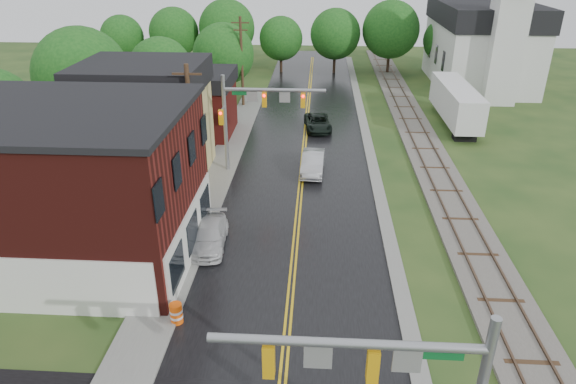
# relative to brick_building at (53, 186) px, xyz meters

# --- Properties ---
(main_road) EXTENTS (10.00, 90.00, 0.02)m
(main_road) POSITION_rel_brick_building_xyz_m (12.48, 15.00, -4.15)
(main_road) COLOR black
(main_road) RESTS_ON ground
(curb_right) EXTENTS (0.80, 70.00, 0.12)m
(curb_right) POSITION_rel_brick_building_xyz_m (17.88, 20.00, -4.15)
(curb_right) COLOR gray
(curb_right) RESTS_ON ground
(sidewalk_left) EXTENTS (2.40, 50.00, 0.12)m
(sidewalk_left) POSITION_rel_brick_building_xyz_m (6.28, 10.00, -4.15)
(sidewalk_left) COLOR gray
(sidewalk_left) RESTS_ON ground
(brick_building) EXTENTS (14.30, 10.30, 8.30)m
(brick_building) POSITION_rel_brick_building_xyz_m (0.00, 0.00, 0.00)
(brick_building) COLOR #4A140F
(brick_building) RESTS_ON ground
(yellow_house) EXTENTS (8.00, 7.00, 6.40)m
(yellow_house) POSITION_rel_brick_building_xyz_m (1.48, 11.00, -0.95)
(yellow_house) COLOR tan
(yellow_house) RESTS_ON ground
(darkred_building) EXTENTS (7.00, 6.00, 4.40)m
(darkred_building) POSITION_rel_brick_building_xyz_m (2.48, 20.00, -1.95)
(darkred_building) COLOR #3F0F0C
(darkred_building) RESTS_ON ground
(church) EXTENTS (10.40, 18.40, 20.00)m
(church) POSITION_rel_brick_building_xyz_m (32.48, 38.74, 1.68)
(church) COLOR silver
(church) RESTS_ON ground
(railroad) EXTENTS (3.20, 80.00, 0.30)m
(railroad) POSITION_rel_brick_building_xyz_m (22.48, 20.00, -4.05)
(railroad) COLOR #59544C
(railroad) RESTS_ON ground
(traffic_signal_near) EXTENTS (7.34, 0.30, 7.20)m
(traffic_signal_near) POSITION_rel_brick_building_xyz_m (15.96, -13.00, 0.82)
(traffic_signal_near) COLOR gray
(traffic_signal_near) RESTS_ON ground
(traffic_signal_far) EXTENTS (7.34, 0.43, 7.20)m
(traffic_signal_far) POSITION_rel_brick_building_xyz_m (9.01, 12.00, 0.82)
(traffic_signal_far) COLOR gray
(traffic_signal_far) RESTS_ON ground
(utility_pole_b) EXTENTS (1.80, 0.28, 9.00)m
(utility_pole_b) POSITION_rel_brick_building_xyz_m (5.68, 7.00, 0.57)
(utility_pole_b) COLOR #382616
(utility_pole_b) RESTS_ON ground
(utility_pole_c) EXTENTS (1.80, 0.28, 9.00)m
(utility_pole_c) POSITION_rel_brick_building_xyz_m (5.68, 29.00, 0.57)
(utility_pole_c) COLOR #382616
(utility_pole_c) RESTS_ON ground
(tree_left_b) EXTENTS (7.60, 7.60, 9.69)m
(tree_left_b) POSITION_rel_brick_building_xyz_m (-5.36, 16.90, 1.57)
(tree_left_b) COLOR black
(tree_left_b) RESTS_ON ground
(tree_left_c) EXTENTS (6.00, 6.00, 7.65)m
(tree_left_c) POSITION_rel_brick_building_xyz_m (-1.36, 24.90, 0.36)
(tree_left_c) COLOR black
(tree_left_c) RESTS_ON ground
(tree_left_e) EXTENTS (6.40, 6.40, 8.16)m
(tree_left_e) POSITION_rel_brick_building_xyz_m (3.64, 30.90, 0.66)
(tree_left_e) COLOR black
(tree_left_e) RESTS_ON ground
(suv_dark) EXTENTS (2.74, 5.01, 1.33)m
(suv_dark) POSITION_rel_brick_building_xyz_m (13.56, 21.78, -3.48)
(suv_dark) COLOR black
(suv_dark) RESTS_ON ground
(sedan_silver) EXTENTS (1.79, 4.65, 1.51)m
(sedan_silver) POSITION_rel_brick_building_xyz_m (13.28, 12.01, -3.40)
(sedan_silver) COLOR #A8A8AD
(sedan_silver) RESTS_ON ground
(pickup_white) EXTENTS (2.05, 4.56, 1.30)m
(pickup_white) POSITION_rel_brick_building_xyz_m (7.68, 1.30, -3.50)
(pickup_white) COLOR silver
(pickup_white) RESTS_ON ground
(semi_trailer) EXTENTS (2.53, 11.48, 3.67)m
(semi_trailer) POSITION_rel_brick_building_xyz_m (26.32, 24.10, -1.96)
(semi_trailer) COLOR black
(semi_trailer) RESTS_ON ground
(construction_barrel) EXTENTS (0.62, 0.62, 1.01)m
(construction_barrel) POSITION_rel_brick_building_xyz_m (7.48, -5.26, -3.65)
(construction_barrel) COLOR #FE570B
(construction_barrel) RESTS_ON ground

